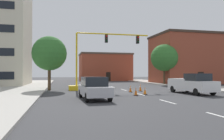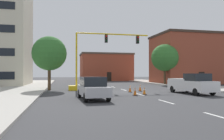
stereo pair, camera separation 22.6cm
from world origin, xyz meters
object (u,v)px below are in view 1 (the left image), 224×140
Objects in this scene: tree_right_mid at (164,58)px; traffic_cone_roadside_a at (145,91)px; traffic_signal_gantry at (88,71)px; traffic_cone_roadside_d at (136,91)px; sedan_silver_near_left at (94,88)px; pickup_truck_white at (192,84)px; tree_left_near at (49,53)px; traffic_cone_roadside_c at (130,89)px; traffic_cone_roadside_b at (140,88)px.

traffic_cone_roadside_a is at bearing -122.50° from tree_right_mid.
traffic_signal_gantry reaches higher than traffic_cone_roadside_d.
sedan_silver_near_left reaches higher than traffic_cone_roadside_d.
sedan_silver_near_left is (-10.03, -2.33, -0.09)m from pickup_truck_white.
tree_left_near reaches higher than traffic_cone_roadside_c.
traffic_cone_roadside_b is at bearing -127.31° from tree_right_mid.
traffic_cone_roadside_d is at bearing -45.66° from tree_left_near.
traffic_cone_roadside_c is (8.51, -4.73, -3.97)m from tree_left_near.
traffic_signal_gantry is 13.10× the size of traffic_cone_roadside_c.
traffic_cone_roadside_a is (5.25, 2.65, -0.53)m from sedan_silver_near_left.
traffic_signal_gantry is 4.96m from tree_left_near.
traffic_cone_roadside_d is at bearing -124.37° from tree_right_mid.
traffic_cone_roadside_c is (4.10, -3.72, -1.92)m from traffic_signal_gantry.
tree_right_mid reaches higher than traffic_cone_roadside_d.
traffic_signal_gantry is at bearing 125.74° from traffic_cone_roadside_a.
traffic_cone_roadside_d is (-2.03, -4.25, -0.01)m from traffic_cone_roadside_b.
traffic_cone_roadside_c is 3.43m from traffic_cone_roadside_d.
tree_right_mid is (14.10, 8.38, 2.31)m from traffic_signal_gantry.
sedan_silver_near_left reaches higher than traffic_cone_roadside_b.
traffic_cone_roadside_d is at bearing -99.82° from traffic_cone_roadside_c.
tree_left_near is at bearing 140.51° from traffic_cone_roadside_a.
tree_left_near is 8.64× the size of traffic_cone_roadside_a.
tree_right_mid is 1.50× the size of sedan_silver_near_left.
tree_right_mid is at bearing 49.95° from sedan_silver_near_left.
traffic_cone_roadside_b is 1.06× the size of traffic_cone_roadside_c.
sedan_silver_near_left is at bearing -166.93° from pickup_truck_white.
traffic_cone_roadside_d is (-1.14, -0.64, 0.02)m from traffic_cone_roadside_a.
traffic_cone_roadside_a is at bearing 176.12° from pickup_truck_white.
pickup_truck_white is 7.41× the size of traffic_cone_roadside_c.
tree_right_mid is at bearing 21.71° from tree_left_near.
sedan_silver_near_left reaches higher than traffic_cone_roadside_a.
traffic_cone_roadside_d is at bearing -176.93° from pickup_truck_white.
traffic_cone_roadside_d reaches higher than traffic_cone_roadside_c.
traffic_cone_roadside_d is at bearing -150.51° from traffic_cone_roadside_a.
traffic_cone_roadside_d is at bearing -63.68° from traffic_signal_gantry.
traffic_cone_roadside_a is at bearing -78.61° from traffic_cone_roadside_c.
pickup_truck_white is 7.18× the size of traffic_cone_roadside_d.
tree_right_mid is at bearing 55.63° from traffic_cone_roadside_d.
tree_left_near is at bearing 134.34° from traffic_cone_roadside_d.
pickup_truck_white reaches higher than sedan_silver_near_left.
tree_right_mid is 9.24× the size of traffic_cone_roadside_c.
traffic_cone_roadside_c is at bearing -129.58° from tree_right_mid.
tree_left_near is 8.27× the size of traffic_cone_roadside_d.
tree_right_mid is 8.76× the size of traffic_cone_roadside_b.
pickup_truck_white is 5.96m from traffic_cone_roadside_d.
traffic_cone_roadside_b is at bearing 64.44° from traffic_cone_roadside_d.
sedan_silver_near_left is at bearing -153.94° from traffic_cone_roadside_d.
sedan_silver_near_left is at bearing -69.37° from tree_left_near.
traffic_signal_gantry reaches higher than traffic_cone_roadside_c.
pickup_truck_white is at bearing -35.72° from traffic_signal_gantry.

